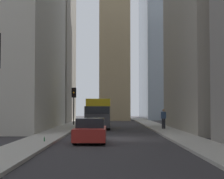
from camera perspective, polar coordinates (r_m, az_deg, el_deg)
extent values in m
plane|color=#302D30|center=(25.63, 0.32, -7.19)|extent=(135.00, 135.00, 0.00)
cube|color=#A8A399|center=(25.98, -9.73, -6.93)|extent=(90.00, 2.20, 0.14)
cube|color=#A8A399|center=(26.06, 10.34, -6.92)|extent=(90.00, 2.20, 0.14)
cube|color=gray|center=(55.38, -11.03, 5.69)|extent=(12.48, 10.00, 20.01)
cube|color=#9E8966|center=(61.66, 0.39, 6.40)|extent=(4.72, 4.72, 23.43)
cube|color=yellow|center=(38.11, -1.95, -3.37)|extent=(4.60, 2.25, 2.60)
cube|color=#38383D|center=(34.92, -2.12, -4.01)|extent=(1.90, 2.25, 1.90)
cube|color=black|center=(34.91, -2.12, -3.03)|extent=(1.92, 2.09, 0.64)
cylinder|color=black|center=(34.93, -0.50, -5.25)|extent=(0.88, 0.28, 0.88)
cylinder|color=black|center=(35.00, -3.74, -5.24)|extent=(0.88, 0.28, 0.88)
cylinder|color=black|center=(39.53, -0.46, -4.95)|extent=(0.88, 0.28, 0.88)
cylinder|color=black|center=(39.58, -3.32, -4.94)|extent=(0.88, 0.28, 0.88)
cube|color=maroon|center=(22.67, -3.18, -6.44)|extent=(4.30, 1.78, 0.70)
cube|color=black|center=(22.84, -3.15, -4.86)|extent=(2.10, 1.58, 0.54)
cylinder|color=black|center=(21.32, -1.26, -7.25)|extent=(0.64, 0.22, 0.64)
cylinder|color=black|center=(21.40, -5.47, -7.22)|extent=(0.64, 0.22, 0.64)
cylinder|color=black|center=(24.01, -1.14, -6.73)|extent=(0.64, 0.22, 0.64)
cylinder|color=black|center=(24.08, -4.88, -6.71)|extent=(0.64, 0.22, 0.64)
cylinder|color=black|center=(43.03, -5.61, -3.09)|extent=(0.12, 0.12, 3.08)
cube|color=black|center=(43.06, -5.60, -0.44)|extent=(0.28, 0.32, 0.90)
cube|color=black|center=(43.21, -5.58, -0.45)|extent=(0.03, 0.52, 1.10)
sphere|color=black|center=(42.91, -5.61, -0.04)|extent=(0.20, 0.20, 0.20)
sphere|color=orange|center=(42.90, -5.62, -0.44)|extent=(0.20, 0.20, 0.20)
sphere|color=black|center=(42.89, -5.62, -0.84)|extent=(0.20, 0.20, 0.20)
cylinder|color=black|center=(35.44, 7.67, -4.95)|extent=(0.16, 0.16, 0.90)
cylinder|color=black|center=(35.41, 7.39, -4.95)|extent=(0.16, 0.16, 0.90)
cube|color=navy|center=(35.40, 7.52, -3.74)|extent=(0.26, 0.44, 0.60)
sphere|color=#936B4C|center=(35.40, 7.52, -3.01)|extent=(0.22, 0.22, 0.22)
cylinder|color=#236033|center=(22.30, -9.84, -7.21)|extent=(0.07, 0.07, 0.20)
cylinder|color=#236033|center=(22.29, -9.84, -6.87)|extent=(0.03, 0.03, 0.07)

